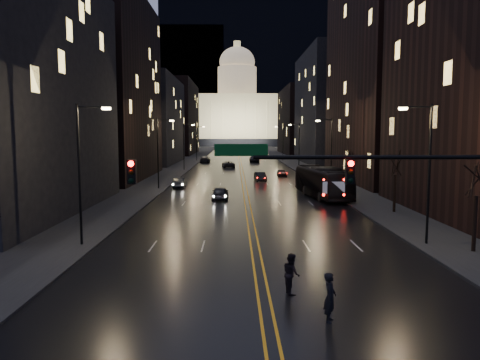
{
  "coord_description": "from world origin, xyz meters",
  "views": [
    {
      "loc": [
        -1.25,
        -19.21,
        7.21
      ],
      "look_at": [
        -0.9,
        13.84,
        3.86
      ],
      "focal_mm": 35.0,
      "sensor_mm": 36.0,
      "label": 1
    }
  ],
  "objects_px": {
    "pedestrian_b": "(291,273)",
    "oncoming_car_a": "(220,193)",
    "oncoming_car_b": "(180,183)",
    "pedestrian_a": "(330,297)",
    "traffic_signal": "(407,184)",
    "receding_car_a": "(260,177)",
    "bus": "(322,182)"
  },
  "relations": [
    {
      "from": "pedestrian_b",
      "to": "receding_car_a",
      "type": "bearing_deg",
      "value": -12.56
    },
    {
      "from": "traffic_signal",
      "to": "pedestrian_a",
      "type": "height_order",
      "value": "traffic_signal"
    },
    {
      "from": "traffic_signal",
      "to": "receding_car_a",
      "type": "distance_m",
      "value": 50.14
    },
    {
      "from": "oncoming_car_a",
      "to": "oncoming_car_b",
      "type": "relative_size",
      "value": 1.01
    },
    {
      "from": "bus",
      "to": "oncoming_car_b",
      "type": "xyz_separation_m",
      "value": [
        -17.0,
        9.14,
        -1.03
      ]
    },
    {
      "from": "oncoming_car_b",
      "to": "receding_car_a",
      "type": "bearing_deg",
      "value": -144.07
    },
    {
      "from": "pedestrian_a",
      "to": "pedestrian_b",
      "type": "xyz_separation_m",
      "value": [
        -1.09,
        3.17,
        -0.04
      ]
    },
    {
      "from": "traffic_signal",
      "to": "pedestrian_a",
      "type": "bearing_deg",
      "value": -150.62
    },
    {
      "from": "oncoming_car_b",
      "to": "traffic_signal",
      "type": "bearing_deg",
      "value": 108.29
    },
    {
      "from": "bus",
      "to": "pedestrian_a",
      "type": "bearing_deg",
      "value": -107.89
    },
    {
      "from": "oncoming_car_a",
      "to": "pedestrian_a",
      "type": "height_order",
      "value": "pedestrian_a"
    },
    {
      "from": "receding_car_a",
      "to": "pedestrian_a",
      "type": "height_order",
      "value": "pedestrian_a"
    },
    {
      "from": "receding_car_a",
      "to": "oncoming_car_b",
      "type": "bearing_deg",
      "value": -148.38
    },
    {
      "from": "receding_car_a",
      "to": "oncoming_car_a",
      "type": "bearing_deg",
      "value": -110.66
    },
    {
      "from": "bus",
      "to": "oncoming_car_a",
      "type": "bearing_deg",
      "value": -178.29
    },
    {
      "from": "bus",
      "to": "receding_car_a",
      "type": "xyz_separation_m",
      "value": [
        -6.0,
        17.34,
        -1.04
      ]
    },
    {
      "from": "traffic_signal",
      "to": "receding_car_a",
      "type": "relative_size",
      "value": 4.17
    },
    {
      "from": "pedestrian_b",
      "to": "oncoming_car_a",
      "type": "bearing_deg",
      "value": -3.12
    },
    {
      "from": "pedestrian_b",
      "to": "pedestrian_a",
      "type": "bearing_deg",
      "value": -172.16
    },
    {
      "from": "bus",
      "to": "oncoming_car_b",
      "type": "relative_size",
      "value": 2.92
    },
    {
      "from": "pedestrian_b",
      "to": "oncoming_car_b",
      "type": "bearing_deg",
      "value": 2.47
    },
    {
      "from": "oncoming_car_a",
      "to": "pedestrian_a",
      "type": "bearing_deg",
      "value": 99.87
    },
    {
      "from": "oncoming_car_b",
      "to": "pedestrian_a",
      "type": "height_order",
      "value": "pedestrian_a"
    },
    {
      "from": "oncoming_car_a",
      "to": "oncoming_car_b",
      "type": "height_order",
      "value": "oncoming_car_a"
    },
    {
      "from": "oncoming_car_a",
      "to": "oncoming_car_b",
      "type": "bearing_deg",
      "value": -62.14
    },
    {
      "from": "oncoming_car_a",
      "to": "pedestrian_a",
      "type": "relative_size",
      "value": 2.23
    },
    {
      "from": "traffic_signal",
      "to": "pedestrian_b",
      "type": "distance_m",
      "value": 6.35
    },
    {
      "from": "traffic_signal",
      "to": "bus",
      "type": "height_order",
      "value": "traffic_signal"
    },
    {
      "from": "traffic_signal",
      "to": "receding_car_a",
      "type": "xyz_separation_m",
      "value": [
        -3.41,
        49.82,
        -4.42
      ]
    },
    {
      "from": "oncoming_car_b",
      "to": "pedestrian_b",
      "type": "distance_m",
      "value": 41.6
    },
    {
      "from": "oncoming_car_a",
      "to": "receding_car_a",
      "type": "distance_m",
      "value": 19.97
    },
    {
      "from": "oncoming_car_b",
      "to": "pedestrian_a",
      "type": "bearing_deg",
      "value": 103.19
    }
  ]
}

